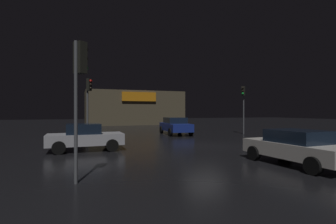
% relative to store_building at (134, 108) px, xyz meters
% --- Properties ---
extents(ground_plane, '(120.00, 120.00, 0.00)m').
position_rel_store_building_xyz_m(ground_plane, '(-1.52, -27.33, -2.66)').
color(ground_plane, black).
extents(store_building, '(15.24, 7.49, 5.32)m').
position_rel_store_building_xyz_m(store_building, '(0.00, 0.00, 0.00)').
color(store_building, brown).
rests_on(store_building, ground).
extents(traffic_signal_opposite, '(0.42, 0.42, 4.57)m').
position_rel_store_building_xyz_m(traffic_signal_opposite, '(-8.00, -20.97, 0.55)').
color(traffic_signal_opposite, '#595B60').
rests_on(traffic_signal_opposite, ground).
extents(traffic_signal_cross_left, '(0.43, 0.41, 4.12)m').
position_rel_store_building_xyz_m(traffic_signal_cross_left, '(-8.75, -33.11, 0.53)').
color(traffic_signal_cross_left, '#595B60').
rests_on(traffic_signal_cross_left, ground).
extents(traffic_signal_cross_right, '(0.43, 0.41, 4.42)m').
position_rel_store_building_xyz_m(traffic_signal_cross_right, '(5.65, -21.37, 0.67)').
color(traffic_signal_cross_right, '#595B60').
rests_on(traffic_signal_cross_right, ground).
extents(car_near, '(2.16, 4.28, 1.36)m').
position_rel_store_building_xyz_m(car_near, '(-0.74, -33.38, -1.95)').
color(car_near, silver).
rests_on(car_near, ground).
extents(car_far, '(2.32, 4.67, 1.55)m').
position_rel_store_building_xyz_m(car_far, '(-0.40, -19.59, -1.85)').
color(car_far, navy).
rests_on(car_far, ground).
extents(car_crossing, '(3.89, 1.95, 1.44)m').
position_rel_store_building_xyz_m(car_crossing, '(-8.42, -26.79, -1.93)').
color(car_crossing, '#B7B7BF').
rests_on(car_crossing, ground).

